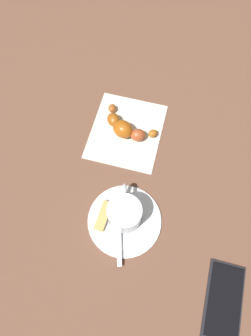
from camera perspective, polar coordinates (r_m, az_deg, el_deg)
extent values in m
plane|color=brown|center=(0.62, -1.34, -2.47)|extent=(1.80, 1.80, 0.00)
cylinder|color=white|center=(0.59, -0.20, -10.26)|extent=(0.15, 0.15, 0.01)
cylinder|color=white|center=(0.56, -0.20, -9.05)|extent=(0.07, 0.07, 0.05)
cylinder|color=#442715|center=(0.55, -0.20, -8.89)|extent=(0.05, 0.05, 0.00)
torus|color=white|center=(0.57, -0.17, -5.07)|extent=(0.04, 0.01, 0.04)
cube|color=silver|center=(0.58, -0.86, -13.39)|extent=(0.11, 0.01, 0.00)
ellipsoid|color=silver|center=(0.59, -1.02, -6.67)|extent=(0.03, 0.02, 0.01)
cube|color=tan|center=(0.58, -4.40, -9.36)|extent=(0.06, 0.04, 0.01)
cube|color=silver|center=(0.67, 0.18, 7.32)|extent=(0.22, 0.20, 0.00)
ellipsoid|color=#A35422|center=(0.69, -2.66, 11.70)|extent=(0.02, 0.02, 0.02)
ellipsoid|color=#995216|center=(0.67, -2.38, 9.50)|extent=(0.04, 0.04, 0.03)
ellipsoid|color=#A85413|center=(0.65, -0.50, 7.70)|extent=(0.06, 0.06, 0.04)
ellipsoid|color=#A74A26|center=(0.65, 2.43, 6.54)|extent=(0.03, 0.04, 0.03)
ellipsoid|color=#A25D1B|center=(0.66, 5.43, 6.82)|extent=(0.03, 0.03, 0.02)
cube|color=black|center=(0.60, 18.87, -23.62)|extent=(0.15, 0.10, 0.01)
cube|color=black|center=(0.60, 19.00, -23.62)|extent=(0.14, 0.09, 0.00)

